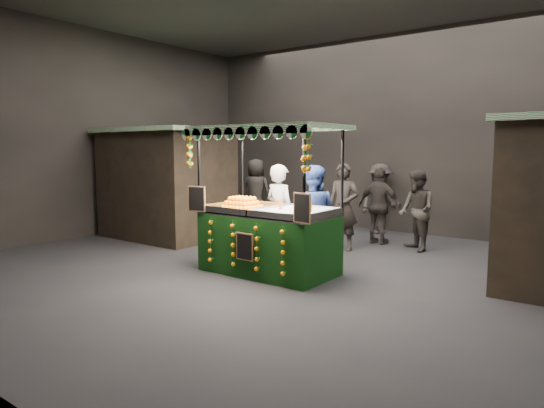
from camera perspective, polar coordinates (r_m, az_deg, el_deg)
The scene contains 11 objects.
ground at distance 8.42m, azimuth 2.63°, elevation -8.04°, with size 12.00×12.00×0.00m, color black.
market_hall at distance 8.25m, azimuth 2.75°, elevation 15.34°, with size 12.10×10.10×5.05m.
neighbour_stall_left at distance 11.89m, azimuth -12.32°, elevation 2.47°, with size 3.00×2.20×2.60m.
juice_stall at distance 8.20m, azimuth -0.48°, elevation -2.87°, with size 2.58×1.52×2.50m.
vendor_grey at distance 9.00m, azimuth 0.94°, elevation -1.13°, with size 0.74×0.55×1.84m.
vendor_blue at distance 8.88m, azimuth 4.82°, elevation -1.29°, with size 1.09×0.99×1.83m.
shopper_0 at distance 10.19m, azimuth 8.40°, elevation -0.34°, with size 0.73×0.55×1.82m.
shopper_1 at distance 10.44m, azimuth 16.71°, elevation -0.75°, with size 1.04×1.03×1.69m.
shopper_2 at distance 11.00m, azimuth 12.58°, elevation -0.19°, with size 1.02×0.44×1.72m.
shopper_3 at distance 12.43m, azimuth 12.57°, elevation 0.63°, with size 1.01×1.29×1.75m.
shopper_4 at distance 13.67m, azimuth -1.91°, elevation 1.50°, with size 1.01×0.79×1.84m.
Camera 1 is at (4.59, -6.74, 2.12)m, focal length 31.87 mm.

